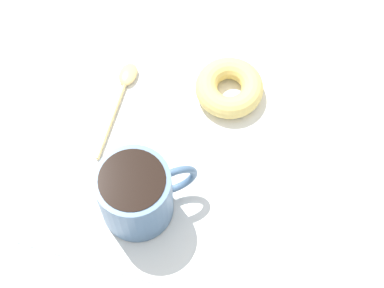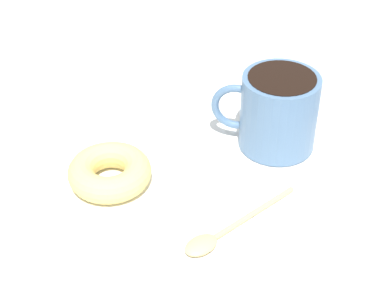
% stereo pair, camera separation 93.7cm
% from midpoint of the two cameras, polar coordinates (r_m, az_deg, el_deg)
% --- Properties ---
extents(ground_plane, '(1.20, 1.20, 0.02)m').
position_cam_midpoint_polar(ground_plane, '(0.64, -13.45, -40.39)').
color(ground_plane, '#B2BCC6').
extents(napkin, '(0.36, 0.36, 0.00)m').
position_cam_midpoint_polar(napkin, '(0.63, -11.72, -39.12)').
color(napkin, white).
rests_on(napkin, ground_plane).
extents(coffee_cup, '(0.11, 0.10, 0.09)m').
position_cam_midpoint_polar(coffee_cup, '(0.58, -0.20, -35.91)').
color(coffee_cup, slate).
rests_on(coffee_cup, napkin).
extents(donut, '(0.09, 0.09, 0.03)m').
position_cam_midpoint_polar(donut, '(0.62, -23.51, -40.94)').
color(donut, '#E5C66B').
rests_on(donut, napkin).
extents(spoon, '(0.03, 0.15, 0.01)m').
position_cam_midpoint_polar(spoon, '(0.60, -11.08, -51.04)').
color(spoon, '#D8B772').
rests_on(spoon, napkin).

